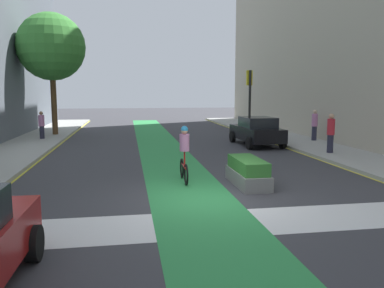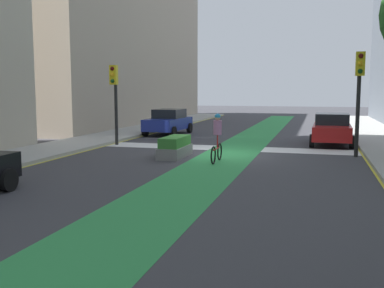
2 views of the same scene
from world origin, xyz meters
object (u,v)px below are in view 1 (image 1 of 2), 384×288
object	(u,v)px
car_black_right_far	(257,131)
median_planter	(248,172)
traffic_signal_far_right	(249,91)
street_tree_far	(51,47)
pedestrian_sidewalk_left_a	(42,125)
pedestrian_sidewalk_right_b	(315,125)
cyclist_in_lane	(184,153)
pedestrian_sidewalk_right_a	(331,133)

from	to	relation	value
car_black_right_far	median_planter	bearing A→B (deg)	-110.51
traffic_signal_far_right	median_planter	xyz separation A→B (m)	(-4.02, -12.50, -2.60)
car_black_right_far	street_tree_far	distance (m)	14.19
street_tree_far	pedestrian_sidewalk_left_a	bearing A→B (deg)	-98.02
pedestrian_sidewalk_right_b	street_tree_far	xyz separation A→B (m)	(-15.35, 5.83, 4.72)
traffic_signal_far_right	cyclist_in_lane	bearing A→B (deg)	-116.80
traffic_signal_far_right	median_planter	distance (m)	13.38
street_tree_far	traffic_signal_far_right	bearing A→B (deg)	-11.29
traffic_signal_far_right	median_planter	bearing A→B (deg)	-107.84
pedestrian_sidewalk_right_a	street_tree_far	size ratio (longest dim) A/B	0.23
cyclist_in_lane	pedestrian_sidewalk_left_a	world-z (taller)	cyclist_in_lane
pedestrian_sidewalk_right_a	median_planter	bearing A→B (deg)	-138.75
cyclist_in_lane	pedestrian_sidewalk_right_a	bearing A→B (deg)	28.86
pedestrian_sidewalk_left_a	pedestrian_sidewalk_right_a	bearing A→B (deg)	-28.66
traffic_signal_far_right	street_tree_far	xyz separation A→B (m)	(-12.48, 2.49, 2.77)
traffic_signal_far_right	street_tree_far	distance (m)	13.03
median_planter	cyclist_in_lane	bearing A→B (deg)	159.59
street_tree_far	cyclist_in_lane	bearing A→B (deg)	-65.41
pedestrian_sidewalk_left_a	median_planter	distance (m)	15.37
street_tree_far	pedestrian_sidewalk_right_a	bearing A→B (deg)	-36.21
pedestrian_sidewalk_right_a	pedestrian_sidewalk_left_a	xyz separation A→B (m)	(-14.26, 7.80, -0.10)
pedestrian_sidewalk_left_a	pedestrian_sidewalk_right_b	size ratio (longest dim) A/B	0.92
cyclist_in_lane	street_tree_far	distance (m)	16.41
cyclist_in_lane	street_tree_far	bearing A→B (deg)	114.59
pedestrian_sidewalk_right_b	street_tree_far	distance (m)	17.08
cyclist_in_lane	street_tree_far	world-z (taller)	street_tree_far
pedestrian_sidewalk_right_b	street_tree_far	world-z (taller)	street_tree_far
pedestrian_sidewalk_left_a	pedestrian_sidewalk_right_b	distance (m)	16.06
median_planter	traffic_signal_far_right	bearing A→B (deg)	72.16
pedestrian_sidewalk_left_a	street_tree_far	size ratio (longest dim) A/B	0.21
car_black_right_far	traffic_signal_far_right	bearing A→B (deg)	78.61
car_black_right_far	median_planter	world-z (taller)	car_black_right_far
car_black_right_far	cyclist_in_lane	size ratio (longest dim) A/B	2.29
pedestrian_sidewalk_left_a	pedestrian_sidewalk_right_b	xyz separation A→B (m)	(15.69, -3.43, 0.08)
pedestrian_sidewalk_right_b	median_planter	distance (m)	11.48
cyclist_in_lane	pedestrian_sidewalk_right_a	size ratio (longest dim) A/B	1.03
pedestrian_sidewalk_left_a	pedestrian_sidewalk_right_b	world-z (taller)	pedestrian_sidewalk_right_b
car_black_right_far	pedestrian_sidewalk_left_a	world-z (taller)	pedestrian_sidewalk_left_a
car_black_right_far	cyclist_in_lane	world-z (taller)	cyclist_in_lane
pedestrian_sidewalk_right_b	median_planter	world-z (taller)	pedestrian_sidewalk_right_b
pedestrian_sidewalk_right_a	pedestrian_sidewalk_right_b	size ratio (longest dim) A/B	1.02
pedestrian_sidewalk_right_a	cyclist_in_lane	bearing A→B (deg)	-151.14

